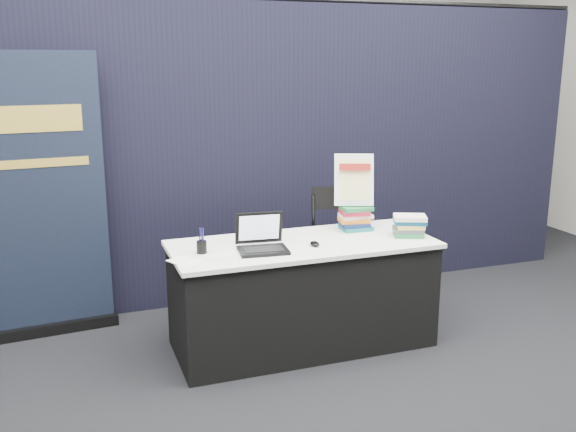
{
  "coord_description": "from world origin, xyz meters",
  "views": [
    {
      "loc": [
        -1.52,
        -3.36,
        1.96
      ],
      "look_at": [
        -0.11,
        0.55,
        0.94
      ],
      "focal_mm": 40.0,
      "sensor_mm": 36.0,
      "label": 1
    }
  ],
  "objects_px": {
    "book_stack_tall": "(355,218)",
    "stacking_chair": "(348,249)",
    "pullup_banner": "(48,214)",
    "info_sign": "(354,180)",
    "book_stack_short": "(409,225)",
    "laptop": "(261,242)",
    "display_table": "(302,294)"
  },
  "relations": [
    {
      "from": "info_sign",
      "to": "pullup_banner",
      "type": "bearing_deg",
      "value": -174.89
    },
    {
      "from": "book_stack_tall",
      "to": "stacking_chair",
      "type": "height_order",
      "value": "stacking_chair"
    },
    {
      "from": "book_stack_tall",
      "to": "stacking_chair",
      "type": "relative_size",
      "value": 0.23
    },
    {
      "from": "book_stack_tall",
      "to": "book_stack_short",
      "type": "distance_m",
      "value": 0.4
    },
    {
      "from": "laptop",
      "to": "book_stack_tall",
      "type": "height_order",
      "value": "laptop"
    },
    {
      "from": "pullup_banner",
      "to": "stacking_chair",
      "type": "bearing_deg",
      "value": -18.2
    },
    {
      "from": "info_sign",
      "to": "laptop",
      "type": "bearing_deg",
      "value": -138.38
    },
    {
      "from": "display_table",
      "to": "book_stack_short",
      "type": "bearing_deg",
      "value": -7.58
    },
    {
      "from": "book_stack_short",
      "to": "book_stack_tall",
      "type": "bearing_deg",
      "value": 135.37
    },
    {
      "from": "laptop",
      "to": "info_sign",
      "type": "xyz_separation_m",
      "value": [
        0.8,
        0.3,
        0.3
      ]
    },
    {
      "from": "display_table",
      "to": "laptop",
      "type": "distance_m",
      "value": 0.55
    },
    {
      "from": "info_sign",
      "to": "stacking_chair",
      "type": "distance_m",
      "value": 0.55
    },
    {
      "from": "laptop",
      "to": "book_stack_short",
      "type": "distance_m",
      "value": 1.09
    },
    {
      "from": "laptop",
      "to": "display_table",
      "type": "bearing_deg",
      "value": 21.42
    },
    {
      "from": "display_table",
      "to": "pullup_banner",
      "type": "relative_size",
      "value": 0.89
    },
    {
      "from": "pullup_banner",
      "to": "book_stack_tall",
      "type": "bearing_deg",
      "value": -21.36
    },
    {
      "from": "book_stack_short",
      "to": "info_sign",
      "type": "bearing_deg",
      "value": 132.44
    },
    {
      "from": "display_table",
      "to": "stacking_chair",
      "type": "xyz_separation_m",
      "value": [
        0.49,
        0.3,
        0.19
      ]
    },
    {
      "from": "book_stack_tall",
      "to": "pullup_banner",
      "type": "relative_size",
      "value": 0.11
    },
    {
      "from": "info_sign",
      "to": "pullup_banner",
      "type": "xyz_separation_m",
      "value": [
        -2.1,
        0.6,
        -0.21
      ]
    },
    {
      "from": "book_stack_short",
      "to": "pullup_banner",
      "type": "bearing_deg",
      "value": 159.06
    },
    {
      "from": "pullup_banner",
      "to": "stacking_chair",
      "type": "distance_m",
      "value": 2.2
    },
    {
      "from": "book_stack_tall",
      "to": "book_stack_short",
      "type": "bearing_deg",
      "value": -44.63
    },
    {
      "from": "book_stack_short",
      "to": "info_sign",
      "type": "relative_size",
      "value": 0.65
    },
    {
      "from": "book_stack_short",
      "to": "pullup_banner",
      "type": "relative_size",
      "value": 0.12
    },
    {
      "from": "display_table",
      "to": "book_stack_tall",
      "type": "height_order",
      "value": "book_stack_tall"
    },
    {
      "from": "laptop",
      "to": "stacking_chair",
      "type": "xyz_separation_m",
      "value": [
        0.81,
        0.39,
        -0.24
      ]
    },
    {
      "from": "laptop",
      "to": "book_stack_tall",
      "type": "relative_size",
      "value": 1.46
    },
    {
      "from": "stacking_chair",
      "to": "info_sign",
      "type": "bearing_deg",
      "value": -77.21
    },
    {
      "from": "laptop",
      "to": "book_stack_short",
      "type": "height_order",
      "value": "laptop"
    },
    {
      "from": "display_table",
      "to": "book_stack_tall",
      "type": "xyz_separation_m",
      "value": [
        0.48,
        0.18,
        0.46
      ]
    },
    {
      "from": "display_table",
      "to": "info_sign",
      "type": "height_order",
      "value": "info_sign"
    }
  ]
}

